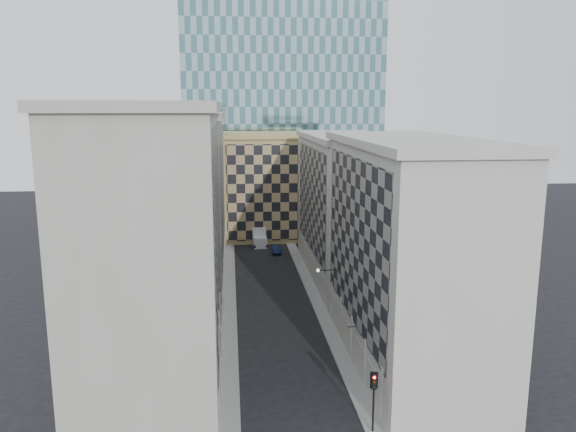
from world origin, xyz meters
TOP-DOWN VIEW (x-y plane):
  - sidewalk_west at (-5.25, 30.00)m, footprint 1.50×100.00m
  - sidewalk_east at (5.25, 30.00)m, footprint 1.50×100.00m
  - bldg_left_a at (-10.88, 11.00)m, footprint 10.80×22.80m
  - bldg_left_b at (-10.88, 33.00)m, footprint 10.80×22.80m
  - bldg_left_c at (-10.88, 55.00)m, footprint 10.80×22.80m
  - bldg_right_a at (10.88, 15.00)m, footprint 10.80×26.80m
  - bldg_right_b at (10.89, 42.00)m, footprint 10.80×28.80m
  - tan_block at (2.00, 67.90)m, footprint 16.80×14.80m
  - church_tower at (0.00, 82.00)m, footprint 7.20×7.20m
  - flagpoles_left at (-5.90, 6.00)m, footprint 0.10×6.33m
  - bracket_lamp at (4.38, 24.00)m, footprint 1.98×0.36m
  - traffic_light at (5.05, 3.33)m, footprint 0.57×0.53m
  - box_truck at (-0.23, 60.87)m, footprint 2.53×5.71m
  - dark_car at (2.27, 55.08)m, footprint 1.42×3.97m
  - shop_sign at (5.42, 13.06)m, footprint 0.82×0.72m

SIDE VIEW (x-z plane):
  - sidewalk_west at x=-5.25m, z-range 0.00..0.15m
  - sidewalk_east at x=5.25m, z-range 0.00..0.15m
  - dark_car at x=2.27m, z-range 0.00..1.30m
  - box_truck at x=-0.23m, z-range -0.20..2.88m
  - traffic_light at x=5.05m, z-range 1.13..5.69m
  - shop_sign at x=5.42m, z-range 3.44..4.23m
  - bracket_lamp at x=4.38m, z-range 6.02..6.38m
  - flagpoles_left at x=-5.90m, z-range 6.83..9.17m
  - tan_block at x=2.00m, z-range 0.04..18.84m
  - bldg_right_b at x=10.89m, z-range 0.00..19.70m
  - bldg_right_a at x=10.88m, z-range -0.03..20.67m
  - bldg_left_c at x=-10.88m, z-range -0.02..21.68m
  - bldg_left_b at x=-10.88m, z-range -0.03..22.67m
  - bldg_left_a at x=-10.88m, z-range -0.03..23.67m
  - church_tower at x=0.00m, z-range 1.20..52.70m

